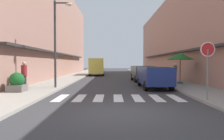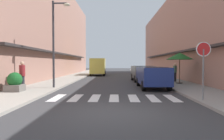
{
  "view_description": "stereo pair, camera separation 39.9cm",
  "coord_description": "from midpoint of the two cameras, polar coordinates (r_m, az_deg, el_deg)",
  "views": [
    {
      "loc": [
        -0.3,
        -7.3,
        1.73
      ],
      "look_at": [
        -0.25,
        10.49,
        1.14
      ],
      "focal_mm": 33.82,
      "sensor_mm": 36.0,
      "label": 1
    },
    {
      "loc": [
        0.09,
        -7.3,
        1.73
      ],
      "look_at": [
        -0.25,
        10.49,
        1.14
      ],
      "focal_mm": 33.82,
      "sensor_mm": 36.0,
      "label": 2
    }
  ],
  "objects": [
    {
      "name": "planter_midblock",
      "position": [
        18.66,
        14.02,
        -1.42
      ],
      "size": [
        0.93,
        0.93,
        1.17
      ],
      "color": "slate",
      "rests_on": "sidewalk_right"
    },
    {
      "name": "delivery_van",
      "position": [
        29.69,
        -4.67,
        1.26
      ],
      "size": [
        2.12,
        5.45,
        2.37
      ],
      "color": "#D8CC4C",
      "rests_on": "ground_plane"
    },
    {
      "name": "building_row_right",
      "position": [
        27.17,
        19.48,
        8.35
      ],
      "size": [
        5.5,
        40.25,
        9.67
      ],
      "color": "#A87A6B",
      "rests_on": "ground_plane"
    },
    {
      "name": "pedestrian_walking_near",
      "position": [
        13.71,
        -23.62,
        -1.23
      ],
      "size": [
        0.34,
        0.34,
        1.71
      ],
      "rotation": [
        0.0,
        0.0,
        6.03
      ],
      "color": "#282B33",
      "rests_on": "sidewalk_left"
    },
    {
      "name": "sidewalk_right",
      "position": [
        24.9,
        11.74,
        -1.99
      ],
      "size": [
        2.82,
        59.51,
        0.12
      ],
      "primitive_type": "cube",
      "color": "gray",
      "rests_on": "ground_plane"
    },
    {
      "name": "street_lamp",
      "position": [
        14.49,
        -15.41,
        9.12
      ],
      "size": [
        1.19,
        0.28,
        5.69
      ],
      "color": "#38383D",
      "rests_on": "sidewalk_left"
    },
    {
      "name": "pedestrian_walking_far",
      "position": [
        19.34,
        15.93,
        -0.51
      ],
      "size": [
        0.34,
        0.34,
        1.58
      ],
      "rotation": [
        0.0,
        0.0,
        1.76
      ],
      "color": "#282B33",
      "rests_on": "sidewalk_right"
    },
    {
      "name": "parked_car_near",
      "position": [
        14.69,
        10.34,
        -1.29
      ],
      "size": [
        1.84,
        4.38,
        1.47
      ],
      "color": "navy",
      "rests_on": "ground_plane"
    },
    {
      "name": "sidewalk_left",
      "position": [
        24.86,
        -11.63,
        -2.0
      ],
      "size": [
        2.82,
        59.51,
        0.12
      ],
      "primitive_type": "cube",
      "color": "#9E998E",
      "rests_on": "ground_plane"
    },
    {
      "name": "round_street_sign",
      "position": [
        10.06,
        23.24,
        3.61
      ],
      "size": [
        0.65,
        0.07,
        2.54
      ],
      "color": "slate",
      "rests_on": "sidewalk_right"
    },
    {
      "name": "cafe_umbrella",
      "position": [
        17.58,
        17.16,
        3.56
      ],
      "size": [
        2.13,
        2.13,
        2.44
      ],
      "color": "#262626",
      "rests_on": "sidewalk_right"
    },
    {
      "name": "planter_corner",
      "position": [
        13.16,
        -25.3,
        -3.13
      ],
      "size": [
        0.91,
        0.91,
        1.09
      ],
      "color": "slate",
      "rests_on": "sidewalk_left"
    },
    {
      "name": "building_row_left",
      "position": [
        27.24,
        -19.45,
        10.6
      ],
      "size": [
        5.5,
        40.25,
        11.82
      ],
      "color": "#A87A6B",
      "rests_on": "ground_plane"
    },
    {
      "name": "parked_car_mid",
      "position": [
        20.15,
        7.47,
        -0.43
      ],
      "size": [
        1.91,
        4.1,
        1.47
      ],
      "color": "#4C5156",
      "rests_on": "ground_plane"
    },
    {
      "name": "crosswalk",
      "position": [
        10.51,
        0.4,
        -7.55
      ],
      "size": [
        6.15,
        2.2,
        0.01
      ],
      "color": "silver",
      "rests_on": "ground_plane"
    },
    {
      "name": "ground_plane",
      "position": [
        24.37,
        0.07,
        -2.18
      ],
      "size": [
        93.51,
        93.51,
        0.0
      ],
      "primitive_type": "plane",
      "color": "#38383A"
    }
  ]
}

